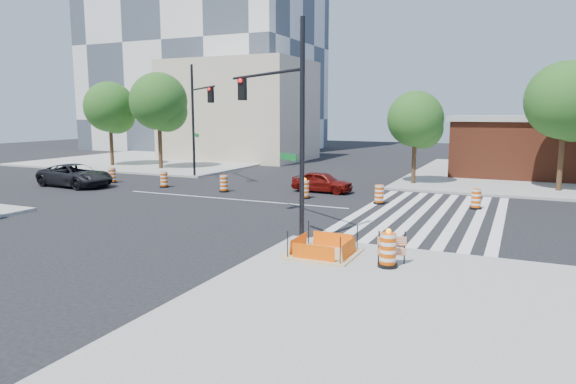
{
  "coord_description": "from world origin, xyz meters",
  "views": [
    {
      "loc": [
        14.84,
        -24.61,
        4.86
      ],
      "look_at": [
        5.62,
        -4.45,
        1.4
      ],
      "focal_mm": 32.0,
      "sensor_mm": 36.0,
      "label": 1
    }
  ],
  "objects_px": {
    "red_coupe": "(322,182)",
    "signal_pole_nw": "(198,110)",
    "dark_suv": "(75,175)",
    "signal_pole_se": "(280,110)"
  },
  "relations": [
    {
      "from": "red_coupe",
      "to": "dark_suv",
      "type": "height_order",
      "value": "dark_suv"
    },
    {
      "from": "red_coupe",
      "to": "signal_pole_nw",
      "type": "relative_size",
      "value": 0.46
    },
    {
      "from": "dark_suv",
      "to": "signal_pole_se",
      "type": "xyz_separation_m",
      "value": [
        17.98,
        -6.42,
        4.18
      ]
    },
    {
      "from": "red_coupe",
      "to": "dark_suv",
      "type": "xyz_separation_m",
      "value": [
        -15.65,
        -4.51,
        0.11
      ]
    },
    {
      "from": "signal_pole_se",
      "to": "signal_pole_nw",
      "type": "distance_m",
      "value": 17.59
    },
    {
      "from": "dark_suv",
      "to": "red_coupe",
      "type": "bearing_deg",
      "value": -69.18
    },
    {
      "from": "dark_suv",
      "to": "signal_pole_se",
      "type": "height_order",
      "value": "signal_pole_se"
    },
    {
      "from": "red_coupe",
      "to": "signal_pole_nw",
      "type": "bearing_deg",
      "value": 82.59
    },
    {
      "from": "dark_suv",
      "to": "signal_pole_se",
      "type": "bearing_deg",
      "value": -104.89
    },
    {
      "from": "red_coupe",
      "to": "signal_pole_nw",
      "type": "xyz_separation_m",
      "value": [
        -10.03,
        1.59,
        4.36
      ]
    }
  ]
}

